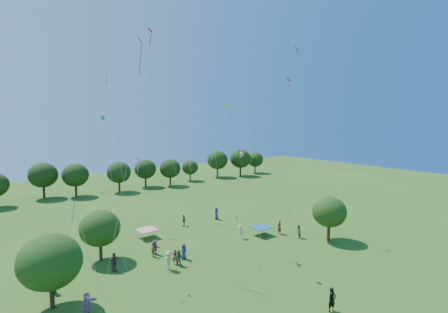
# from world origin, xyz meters

# --- Properties ---
(near_tree_west) EXTENTS (4.81, 4.81, 5.96)m
(near_tree_west) POSITION_xyz_m (-15.92, 15.33, 3.79)
(near_tree_west) COLOR #422B19
(near_tree_west) RESTS_ON ground
(near_tree_north) EXTENTS (4.17, 4.17, 5.33)m
(near_tree_north) POSITION_xyz_m (-9.84, 22.33, 3.45)
(near_tree_north) COLOR #422B19
(near_tree_north) RESTS_ON ground
(near_tree_east) EXTENTS (4.09, 4.09, 5.38)m
(near_tree_east) POSITION_xyz_m (14.09, 11.47, 3.53)
(near_tree_east) COLOR #422B19
(near_tree_east) RESTS_ON ground
(treeline) EXTENTS (88.01, 8.77, 6.77)m
(treeline) POSITION_xyz_m (-1.73, 55.43, 4.09)
(treeline) COLOR #422B19
(treeline) RESTS_ON ground
(tent_red_stripe) EXTENTS (2.20, 2.20, 1.10)m
(tent_red_stripe) POSITION_xyz_m (-3.08, 25.70, 1.04)
(tent_red_stripe) COLOR red
(tent_red_stripe) RESTS_ON ground
(tent_blue) EXTENTS (2.20, 2.20, 1.10)m
(tent_blue) POSITION_xyz_m (8.80, 17.82, 1.04)
(tent_blue) COLOR #165292
(tent_blue) RESTS_ON ground
(man_in_black) EXTENTS (0.78, 0.58, 1.91)m
(man_in_black) POSITION_xyz_m (1.02, 1.71, 0.96)
(man_in_black) COLOR black
(man_in_black) RESTS_ON ground
(crowd_person_0) EXTENTS (0.86, 0.99, 1.77)m
(crowd_person_0) POSITION_xyz_m (8.46, 26.82, 0.88)
(crowd_person_0) COLOR navy
(crowd_person_0) RESTS_ON ground
(crowd_person_1) EXTENTS (0.68, 0.58, 1.53)m
(crowd_person_1) POSITION_xyz_m (-4.14, 16.81, 0.77)
(crowd_person_1) COLOR maroon
(crowd_person_1) RESTS_ON ground
(crowd_person_2) EXTENTS (0.88, 0.83, 1.60)m
(crowd_person_2) POSITION_xyz_m (-4.08, 16.21, 0.80)
(crowd_person_2) COLOR #265939
(crowd_person_2) RESTS_ON ground
(crowd_person_3) EXTENTS (0.55, 1.15, 1.74)m
(crowd_person_3) POSITION_xyz_m (5.98, 18.52, 0.87)
(crowd_person_3) COLOR beige
(crowd_person_3) RESTS_ON ground
(crowd_person_4) EXTENTS (1.21, 0.87, 1.88)m
(crowd_person_4) POSITION_xyz_m (-9.72, 18.84, 0.94)
(crowd_person_4) COLOR #3C3130
(crowd_person_4) RESTS_ON ground
(crowd_person_5) EXTENTS (1.79, 1.47, 1.86)m
(crowd_person_5) POSITION_xyz_m (-14.08, 12.46, 0.93)
(crowd_person_5) COLOR #AE66A6
(crowd_person_5) RESTS_ON ground
(crowd_person_6) EXTENTS (0.86, 0.65, 1.56)m
(crowd_person_6) POSITION_xyz_m (-15.38, 17.88, 0.78)
(crowd_person_6) COLOR #1B3850
(crowd_person_6) RESTS_ON ground
(crowd_person_7) EXTENTS (0.47, 0.64, 1.58)m
(crowd_person_7) POSITION_xyz_m (-5.15, 19.85, 0.79)
(crowd_person_7) COLOR maroon
(crowd_person_7) RESTS_ON ground
(crowd_person_8) EXTENTS (0.91, 0.67, 1.64)m
(crowd_person_8) POSITION_xyz_m (11.77, 14.22, 0.82)
(crowd_person_8) COLOR #2A6332
(crowd_person_8) RESTS_ON ground
(crowd_person_9) EXTENTS (1.38, 1.01, 1.93)m
(crowd_person_9) POSITION_xyz_m (-5.32, 15.90, 0.96)
(crowd_person_9) COLOR #ADA88A
(crowd_person_9) RESTS_ON ground
(crowd_person_10) EXTENTS (0.91, 1.01, 1.60)m
(crowd_person_10) POSITION_xyz_m (3.03, 27.00, 0.80)
(crowd_person_10) COLOR #3D3531
(crowd_person_10) RESTS_ON ground
(crowd_person_11) EXTENTS (0.74, 1.58, 1.63)m
(crowd_person_11) POSITION_xyz_m (-4.63, 20.30, 0.81)
(crowd_person_11) COLOR #97588A
(crowd_person_11) RESTS_ON ground
(crowd_person_12) EXTENTS (0.67, 0.89, 1.62)m
(crowd_person_12) POSITION_xyz_m (-2.80, 17.31, 0.81)
(crowd_person_12) COLOR #1A324D
(crowd_person_12) RESTS_ON ground
(crowd_person_13) EXTENTS (0.71, 0.50, 1.80)m
(crowd_person_13) POSITION_xyz_m (11.02, 16.73, 0.90)
(crowd_person_13) COLOR maroon
(crowd_person_13) RESTS_ON ground
(pirate_kite) EXTENTS (1.22, 2.88, 10.05)m
(pirate_kite) POSITION_xyz_m (3.52, 15.43, 10.73)
(pirate_kite) COLOR black
(red_high_kite) EXTENTS (3.14, 6.66, 21.56)m
(red_high_kite) POSITION_xyz_m (-5.35, 19.18, 18.63)
(red_high_kite) COLOR red
(small_kite_0) EXTENTS (3.72, 1.94, 19.76)m
(small_kite_0) POSITION_xyz_m (-10.84, 10.25, 14.78)
(small_kite_0) COLOR #B90A2E
(small_kite_1) EXTENTS (0.59, 0.40, 9.78)m
(small_kite_1) POSITION_xyz_m (-8.45, 17.05, 8.31)
(small_kite_1) COLOR red
(small_kite_2) EXTENTS (3.82, 2.68, 14.88)m
(small_kite_2) POSITION_xyz_m (0.17, 15.27, 12.86)
(small_kite_2) COLOR #BDE214
(small_kite_3) EXTENTS (0.78, 5.10, 18.71)m
(small_kite_3) POSITION_xyz_m (-6.44, 26.49, 14.04)
(small_kite_3) COLOR #1A901A
(small_kite_4) EXTENTS (2.22, 0.62, 8.23)m
(small_kite_4) POSITION_xyz_m (-14.80, 10.86, 7.75)
(small_kite_4) COLOR blue
(small_kite_5) EXTENTS (5.16, 5.29, 20.04)m
(small_kite_5) POSITION_xyz_m (5.54, 9.89, 16.39)
(small_kite_5) COLOR #6E178A
(small_kite_6) EXTENTS (1.58, 4.70, 8.08)m
(small_kite_6) POSITION_xyz_m (5.05, 28.20, 7.78)
(small_kite_6) COLOR white
(small_kite_7) EXTENTS (0.96, 2.68, 13.74)m
(small_kite_7) POSITION_xyz_m (-10.07, 18.23, 11.16)
(small_kite_7) COLOR #0BAC85
(small_kite_8) EXTENTS (0.76, 2.28, 18.59)m
(small_kite_8) POSITION_xyz_m (12.64, 16.83, 16.33)
(small_kite_8) COLOR red
(small_kite_9) EXTENTS (0.48, 2.56, 9.82)m
(small_kite_9) POSITION_xyz_m (8.37, 26.73, 8.65)
(small_kite_9) COLOR #EF520C
(small_kite_10) EXTENTS (3.96, 3.86, 3.44)m
(small_kite_10) POSITION_xyz_m (0.93, 13.98, 4.11)
(small_kite_10) COLOR #C49211
(small_kite_11) EXTENTS (7.76, 1.26, 8.58)m
(small_kite_11) POSITION_xyz_m (14.45, 26.26, 7.80)
(small_kite_11) COLOR green
(small_kite_12) EXTENTS (3.79, 6.16, 8.35)m
(small_kite_12) POSITION_xyz_m (-3.00, 28.11, 8.24)
(small_kite_12) COLOR blue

